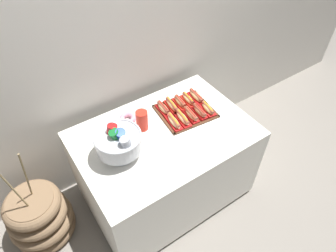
{
  "coord_description": "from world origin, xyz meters",
  "views": [
    {
      "loc": [
        -0.81,
        -1.25,
        2.34
      ],
      "look_at": [
        0.03,
        0.0,
        0.82
      ],
      "focal_mm": 31.9,
      "sensor_mm": 36.0,
      "label": 1
    }
  ],
  "objects": [
    {
      "name": "hot_dog_0",
      "position": [
        0.1,
        0.03,
        0.8
      ],
      "size": [
        0.09,
        0.18,
        0.06
      ],
      "color": "red",
      "rests_on": "serving_tray"
    },
    {
      "name": "hot_dog_5",
      "position": [
        0.12,
        0.19,
        0.8
      ],
      "size": [
        0.07,
        0.16,
        0.06
      ],
      "color": "#B21414",
      "rests_on": "serving_tray"
    },
    {
      "name": "hot_dog_2",
      "position": [
        0.25,
        0.02,
        0.8
      ],
      "size": [
        0.07,
        0.17,
        0.06
      ],
      "color": "red",
      "rests_on": "serving_tray"
    },
    {
      "name": "punch_bowl",
      "position": [
        -0.36,
        -0.01,
        0.9
      ],
      "size": [
        0.31,
        0.31,
        0.25
      ],
      "color": "silver",
      "rests_on": "buffet_table"
    },
    {
      "name": "hot_dog_6",
      "position": [
        0.2,
        0.19,
        0.8
      ],
      "size": [
        0.08,
        0.19,
        0.06
      ],
      "color": "red",
      "rests_on": "serving_tray"
    },
    {
      "name": "back_wall",
      "position": [
        0.0,
        0.58,
        1.3
      ],
      "size": [
        6.0,
        0.1,
        2.6
      ],
      "primitive_type": "cube",
      "color": "silver",
      "rests_on": "ground_plane"
    },
    {
      "name": "hot_dog_3",
      "position": [
        0.33,
        0.01,
        0.81
      ],
      "size": [
        0.07,
        0.16,
        0.06
      ],
      "color": "red",
      "rests_on": "serving_tray"
    },
    {
      "name": "cup_stack",
      "position": [
        -0.11,
        0.13,
        0.85
      ],
      "size": [
        0.09,
        0.09,
        0.16
      ],
      "color": "red",
      "rests_on": "buffet_table"
    },
    {
      "name": "serving_tray",
      "position": [
        0.26,
        0.1,
        0.77
      ],
      "size": [
        0.44,
        0.4,
        0.01
      ],
      "color": "#56331E",
      "rests_on": "buffet_table"
    },
    {
      "name": "floor_vase",
      "position": [
        -1.0,
        0.23,
        0.22
      ],
      "size": [
        0.49,
        0.49,
        1.03
      ],
      "color": "#896B4C",
      "rests_on": "ground_plane"
    },
    {
      "name": "hot_dog_4",
      "position": [
        0.4,
        0.0,
        0.8
      ],
      "size": [
        0.09,
        0.16,
        0.06
      ],
      "color": "red",
      "rests_on": "serving_tray"
    },
    {
      "name": "hot_dog_8",
      "position": [
        0.34,
        0.17,
        0.8
      ],
      "size": [
        0.08,
        0.17,
        0.06
      ],
      "color": "red",
      "rests_on": "serving_tray"
    },
    {
      "name": "donut",
      "position": [
        -0.16,
        0.26,
        0.79
      ],
      "size": [
        0.13,
        0.13,
        0.04
      ],
      "color": "pink",
      "rests_on": "buffet_table"
    },
    {
      "name": "hot_dog_9",
      "position": [
        0.42,
        0.17,
        0.8
      ],
      "size": [
        0.08,
        0.19,
        0.06
      ],
      "color": "red",
      "rests_on": "serving_tray"
    },
    {
      "name": "ground_plane",
      "position": [
        0.0,
        0.0,
        0.0
      ],
      "size": [
        10.0,
        10.0,
        0.0
      ],
      "primitive_type": "plane",
      "color": "gray"
    },
    {
      "name": "buffet_table",
      "position": [
        0.0,
        0.0,
        0.4
      ],
      "size": [
        1.29,
        0.87,
        0.77
      ],
      "color": "white",
      "rests_on": "ground_plane"
    },
    {
      "name": "hot_dog_7",
      "position": [
        0.27,
        0.18,
        0.8
      ],
      "size": [
        0.08,
        0.16,
        0.06
      ],
      "color": "red",
      "rests_on": "serving_tray"
    },
    {
      "name": "hot_dog_1",
      "position": [
        0.18,
        0.02,
        0.8
      ],
      "size": [
        0.09,
        0.19,
        0.06
      ],
      "color": "red",
      "rests_on": "serving_tray"
    }
  ]
}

